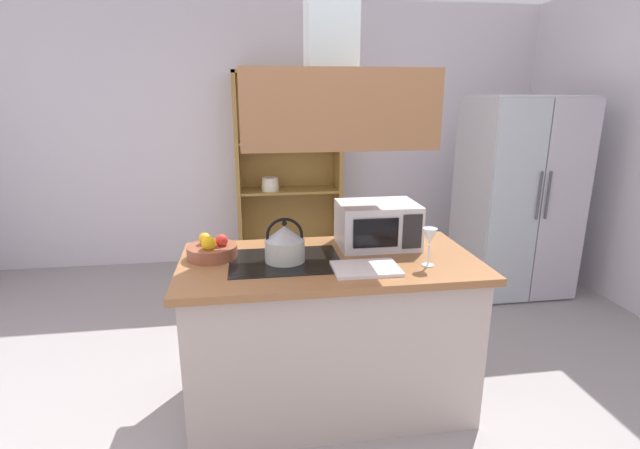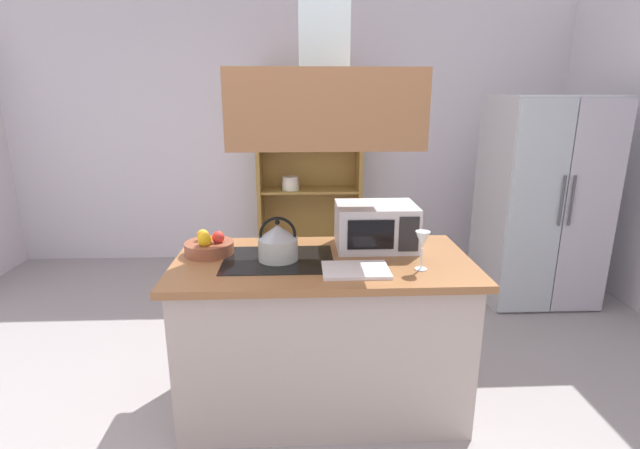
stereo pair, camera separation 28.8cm
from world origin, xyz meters
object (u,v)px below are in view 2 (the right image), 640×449
at_px(kettle, 278,242).
at_px(wine_glass_on_counter, 422,242).
at_px(cutting_board, 356,270).
at_px(microwave, 376,226).
at_px(dish_cabinet, 309,181).
at_px(refrigerator, 541,201).
at_px(fruit_bowl, 209,246).

relative_size(kettle, wine_glass_on_counter, 1.17).
xyz_separation_m(cutting_board, microwave, (0.16, 0.39, 0.12)).
bearing_deg(dish_cabinet, cutting_board, -86.15).
height_order(refrigerator, cutting_board, refrigerator).
bearing_deg(refrigerator, cutting_board, -137.91).
height_order(kettle, microwave, microwave).
bearing_deg(cutting_board, fruit_bowl, 158.75).
relative_size(microwave, fruit_bowl, 1.67).
distance_m(kettle, microwave, 0.60).
relative_size(cutting_board, wine_glass_on_counter, 1.65).
height_order(wine_glass_on_counter, fruit_bowl, wine_glass_on_counter).
xyz_separation_m(dish_cabinet, kettle, (-0.22, -2.47, 0.11)).
distance_m(refrigerator, dish_cabinet, 2.24).
relative_size(refrigerator, wine_glass_on_counter, 8.59).
xyz_separation_m(kettle, fruit_bowl, (-0.39, 0.11, -0.06)).
relative_size(microwave, wine_glass_on_counter, 2.23).
bearing_deg(kettle, refrigerator, 33.03).
bearing_deg(fruit_bowl, cutting_board, -21.25).
bearing_deg(dish_cabinet, microwave, -81.45).
bearing_deg(wine_glass_on_counter, cutting_board, -177.77).
xyz_separation_m(kettle, wine_glass_on_counter, (0.74, -0.18, 0.05)).
relative_size(cutting_board, fruit_bowl, 1.24).
xyz_separation_m(microwave, fruit_bowl, (-0.96, -0.08, -0.08)).
height_order(kettle, wine_glass_on_counter, kettle).
bearing_deg(wine_glass_on_counter, microwave, 115.35).
xyz_separation_m(kettle, cutting_board, (0.40, -0.20, -0.09)).
distance_m(refrigerator, fruit_bowl, 2.92).
bearing_deg(cutting_board, microwave, 67.19).
height_order(dish_cabinet, fruit_bowl, dish_cabinet).
bearing_deg(cutting_board, refrigerator, 42.09).
bearing_deg(fruit_bowl, kettle, -16.20).
bearing_deg(wine_glass_on_counter, kettle, 166.25).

